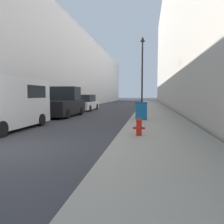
{
  "coord_description": "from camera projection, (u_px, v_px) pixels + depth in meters",
  "views": [
    {
      "loc": [
        4.33,
        -5.61,
        1.64
      ],
      "look_at": [
        0.72,
        16.09,
        -0.12
      ],
      "focal_mm": 35.0,
      "sensor_mm": 36.0,
      "label": 1
    }
  ],
  "objects": [
    {
      "name": "parked_sedan_near",
      "position": [
        86.0,
        103.0,
        22.68
      ],
      "size": [
        1.84,
        4.79,
        1.63
      ],
      "color": "silver",
      "rests_on": "ground"
    },
    {
      "name": "building_left_glass",
      "position": [
        53.0,
        72.0,
        33.16
      ],
      "size": [
        12.0,
        60.0,
        10.04
      ],
      "color": "#BCBCC1",
      "rests_on": "ground"
    },
    {
      "name": "sidewalk_right",
      "position": [
        154.0,
        109.0,
        23.25
      ],
      "size": [
        3.45,
        60.0,
        0.15
      ],
      "color": "gray",
      "rests_on": "ground"
    },
    {
      "name": "pickup_truck",
      "position": [
        63.0,
        104.0,
        16.56
      ],
      "size": [
        2.27,
        4.92,
        2.25
      ],
      "color": "black",
      "rests_on": "ground"
    },
    {
      "name": "trash_bin",
      "position": [
        141.0,
        110.0,
        13.25
      ],
      "size": [
        0.71,
        0.61,
        1.03
      ],
      "color": "#19609E",
      "rests_on": "sidewalk_right"
    },
    {
      "name": "white_van",
      "position": [
        7.0,
        102.0,
        10.05
      ],
      "size": [
        1.98,
        5.1,
        2.4
      ],
      "color": "silver",
      "rests_on": "ground"
    },
    {
      "name": "lamppost",
      "position": [
        142.0,
        66.0,
        17.64
      ],
      "size": [
        0.39,
        0.39,
        6.14
      ],
      "color": "black",
      "rests_on": "sidewalk_right"
    },
    {
      "name": "building_right_stone",
      "position": [
        213.0,
        32.0,
        29.05
      ],
      "size": [
        12.0,
        60.0,
        19.81
      ],
      "color": "beige",
      "rests_on": "ground"
    },
    {
      "name": "fire_hydrant",
      "position": [
        139.0,
        126.0,
        7.95
      ],
      "size": [
        0.44,
        0.33,
        0.65
      ],
      "color": "red",
      "rests_on": "sidewalk_right"
    }
  ]
}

